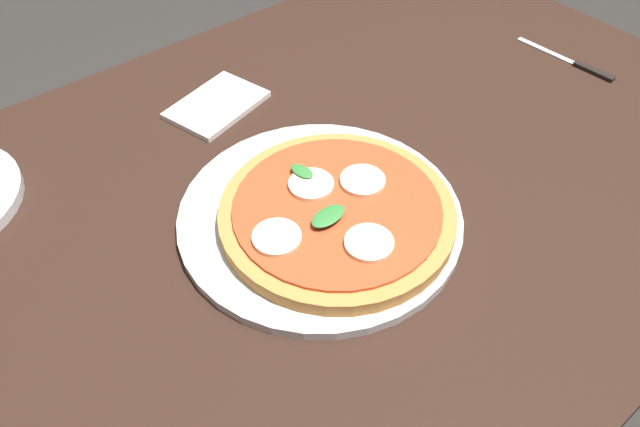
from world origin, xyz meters
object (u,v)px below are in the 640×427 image
dining_table (331,242)px  napkin (217,105)px  knife (576,64)px  serving_tray (320,216)px  pizza (337,213)px

dining_table → napkin: bearing=-82.4°
napkin → knife: (-0.48, 0.26, -0.00)m
serving_tray → knife: 0.51m
pizza → napkin: bearing=-93.9°
dining_table → pizza: (0.05, 0.06, 0.14)m
dining_table → napkin: 0.25m
napkin → pizza: bearing=86.1°
dining_table → knife: 0.47m
dining_table → napkin: (0.03, -0.22, 0.12)m
knife → serving_tray: bearing=0.2°
serving_tray → pizza: 0.03m
dining_table → serving_tray: size_ratio=3.67×
dining_table → pizza: bearing=53.0°
napkin → knife: size_ratio=0.79×
pizza → knife: pizza is taller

